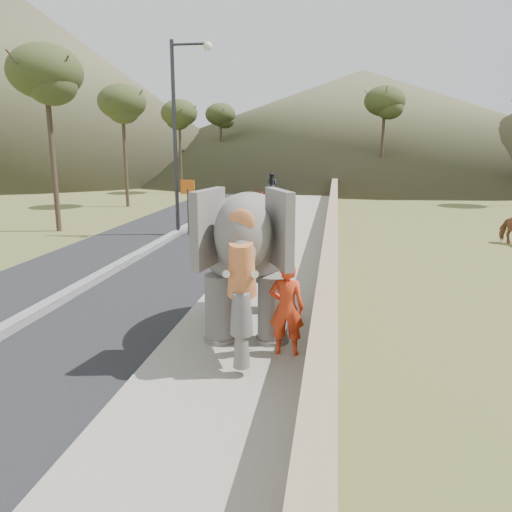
{
  "coord_description": "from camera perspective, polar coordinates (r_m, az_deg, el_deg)",
  "views": [
    {
      "loc": [
        1.76,
        -5.9,
        3.95
      ],
      "look_at": [
        0.2,
        3.84,
        1.7
      ],
      "focal_mm": 35.0,
      "sensor_mm": 36.0,
      "label": 1
    }
  ],
  "objects": [
    {
      "name": "signboard",
      "position": [
        21.7,
        -7.79,
        6.63
      ],
      "size": [
        0.6,
        0.08,
        2.4
      ],
      "color": "#2D2D33",
      "rests_on": "ground"
    },
    {
      "name": "ground",
      "position": [
        7.31,
        -6.72,
        -19.94
      ],
      "size": [
        160.0,
        160.0,
        0.0
      ],
      "primitive_type": "plane",
      "color": "olive",
      "rests_on": "ground"
    },
    {
      "name": "parapet",
      "position": [
        16.26,
        8.5,
        0.63
      ],
      "size": [
        0.3,
        120.0,
        1.1
      ],
      "primitive_type": "cube",
      "color": "tan",
      "rests_on": "ground"
    },
    {
      "name": "motorcyclist",
      "position": [
        34.47,
        1.15,
        7.57
      ],
      "size": [
        1.91,
        1.75,
        1.94
      ],
      "color": "maroon",
      "rests_on": "ground"
    },
    {
      "name": "road",
      "position": [
        17.72,
        -13.59,
        -0.35
      ],
      "size": [
        7.0,
        120.0,
        0.03
      ],
      "primitive_type": "cube",
      "color": "black",
      "rests_on": "ground"
    },
    {
      "name": "walkway",
      "position": [
        16.46,
        2.7,
        -0.78
      ],
      "size": [
        3.0,
        120.0,
        0.15
      ],
      "primitive_type": "cube",
      "color": "#9E9687",
      "rests_on": "ground"
    },
    {
      "name": "median",
      "position": [
        17.7,
        -13.61,
        -0.05
      ],
      "size": [
        0.35,
        120.0,
        0.22
      ],
      "primitive_type": "cube",
      "color": "black",
      "rests_on": "ground"
    },
    {
      "name": "hill_far",
      "position": [
        76.03,
        11.92,
        14.88
      ],
      "size": [
        80.0,
        80.0,
        14.0
      ],
      "primitive_type": "cone",
      "color": "brown",
      "rests_on": "ground"
    },
    {
      "name": "elephant_and_man",
      "position": [
        10.34,
        -0.84,
        -0.16
      ],
      "size": [
        2.55,
        4.32,
        2.97
      ],
      "color": "slate",
      "rests_on": "ground"
    },
    {
      "name": "lamppost",
      "position": [
        21.69,
        -8.52,
        15.15
      ],
      "size": [
        1.76,
        0.36,
        8.0
      ],
      "color": "#29282D",
      "rests_on": "ground"
    },
    {
      "name": "trees",
      "position": [
        35.05,
        10.0,
        12.47
      ],
      "size": [
        47.82,
        41.83,
        8.71
      ],
      "color": "#473828",
      "rests_on": "ground"
    },
    {
      "name": "hill_left",
      "position": [
        73.07,
        -25.14,
        17.23
      ],
      "size": [
        60.0,
        60.0,
        22.0
      ],
      "primitive_type": "cone",
      "color": "brown",
      "rests_on": "ground"
    }
  ]
}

